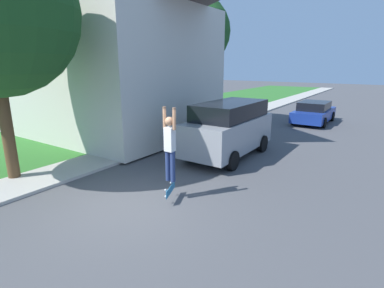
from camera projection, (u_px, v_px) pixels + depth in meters
name	position (u px, v px, depth m)	size (l,w,h in m)	color
ground_plane	(128.00, 204.00, 7.96)	(120.00, 120.00, 0.00)	#49494C
lawn	(105.00, 129.00, 17.09)	(10.00, 80.00, 0.08)	#2D6B28
sidewalk	(165.00, 139.00, 14.70)	(1.80, 80.00, 0.10)	#ADA89E
house	(103.00, 42.00, 15.51)	(11.02, 8.24, 8.99)	beige
lawn_tree_far	(195.00, 32.00, 17.73)	(4.18, 4.18, 7.52)	brown
suv_parked	(229.00, 128.00, 11.91)	(2.04, 4.56, 2.18)	gray
car_down_street	(314.00, 112.00, 18.94)	(1.98, 4.40, 1.35)	navy
skateboarder	(170.00, 144.00, 7.88)	(0.41, 0.23, 2.01)	navy
skateboard	(170.00, 190.00, 8.14)	(0.34, 0.77, 0.24)	#236B99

